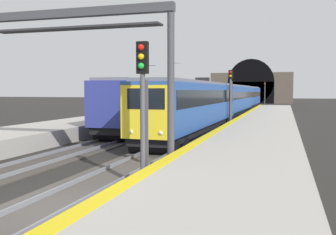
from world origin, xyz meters
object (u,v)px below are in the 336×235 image
object	(u,v)px
railway_signal_far	(265,91)
overhead_signal_gantry	(75,48)
train_adjacent_platform	(184,99)
catenary_mast_far	(142,88)
catenary_mast_near	(171,85)
railway_signal_mid	(231,95)
train_main_approaching	(231,99)
railway_signal_near	(143,101)

from	to	relation	value
railway_signal_far	overhead_signal_gantry	xyz separation A→B (m)	(-76.09, 4.00, 2.04)
train_adjacent_platform	railway_signal_far	size ratio (longest dim) A/B	7.58
railway_signal_far	catenary_mast_far	size ratio (longest dim) A/B	0.73
catenary_mast_near	train_adjacent_platform	bearing A→B (deg)	-159.51
train_adjacent_platform	catenary_mast_far	distance (m)	9.97
railway_signal_far	railway_signal_mid	bearing A→B (deg)	0.00
train_main_approaching	railway_signal_near	xyz separation A→B (m)	(-35.30, -1.78, 0.73)
railway_signal_near	railway_signal_mid	world-z (taller)	railway_signal_mid
catenary_mast_far	railway_signal_far	bearing A→B (deg)	-17.87
railway_signal_mid	overhead_signal_gantry	distance (m)	19.45
railway_signal_mid	railway_signal_far	xyz separation A→B (m)	(57.17, 0.00, 0.10)
overhead_signal_gantry	catenary_mast_far	distance (m)	35.05
train_main_approaching	railway_signal_near	size ratio (longest dim) A/B	12.15
train_main_approaching	catenary_mast_near	bearing A→B (deg)	-139.37
train_main_approaching	train_adjacent_platform	size ratio (longest dim) A/B	1.50
train_adjacent_platform	overhead_signal_gantry	xyz separation A→B (m)	(-27.15, -2.23, 2.74)
train_main_approaching	overhead_signal_gantry	distance (m)	32.91
railway_signal_near	train_main_approaching	bearing A→B (deg)	-177.12
railway_signal_far	overhead_signal_gantry	distance (m)	76.22
railway_signal_near	railway_signal_far	world-z (taller)	railway_signal_far
railway_signal_mid	catenary_mast_far	size ratio (longest dim) A/B	0.71
railway_signal_mid	overhead_signal_gantry	size ratio (longest dim) A/B	0.58
railway_signal_near	overhead_signal_gantry	world-z (taller)	overhead_signal_gantry
railway_signal_mid	catenary_mast_near	world-z (taller)	catenary_mast_near
railway_signal_near	railway_signal_mid	bearing A→B (deg)	-180.00
train_adjacent_platform	overhead_signal_gantry	size ratio (longest dim) A/B	4.58
train_adjacent_platform	railway_signal_far	xyz separation A→B (m)	(48.93, -6.23, 0.70)
railway_signal_far	train_adjacent_platform	bearing A→B (deg)	-7.26
railway_signal_mid	catenary_mast_near	size ratio (longest dim) A/B	0.60
train_main_approaching	train_adjacent_platform	xyz separation A→B (m)	(-5.56, 4.45, 0.11)
railway_signal_far	catenary_mast_near	world-z (taller)	catenary_mast_near
train_main_approaching	train_adjacent_platform	distance (m)	7.12
railway_signal_mid	train_adjacent_platform	bearing A→B (deg)	-142.90
train_adjacent_platform	railway_signal_mid	distance (m)	10.35
catenary_mast_near	railway_signal_far	bearing A→B (deg)	-25.31
railway_signal_far	catenary_mast_far	world-z (taller)	catenary_mast_far
railway_signal_far	catenary_mast_near	size ratio (longest dim) A/B	0.63
catenary_mast_near	train_main_approaching	bearing A→B (deg)	-140.42
railway_signal_mid	catenary_mast_near	bearing A→B (deg)	-154.11
overhead_signal_gantry	train_main_approaching	bearing A→B (deg)	-3.89
railway_signal_mid	overhead_signal_gantry	xyz separation A→B (m)	(-18.91, 4.00, 2.14)
railway_signal_near	catenary_mast_near	xyz separation A→B (m)	(49.72, 13.70, 1.28)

